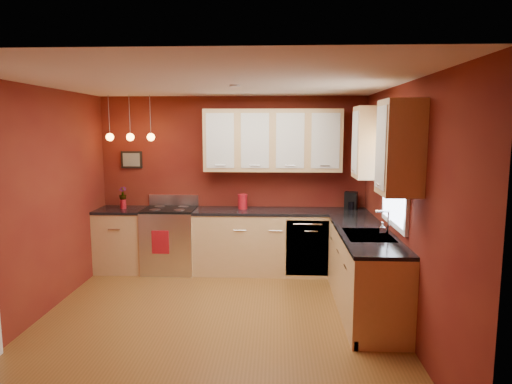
{
  "coord_description": "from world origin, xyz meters",
  "views": [
    {
      "loc": [
        0.67,
        -4.77,
        2.14
      ],
      "look_at": [
        0.4,
        1.0,
        1.32
      ],
      "focal_mm": 32.0,
      "sensor_mm": 36.0,
      "label": 1
    }
  ],
  "objects_px": {
    "red_canister": "(243,202)",
    "coffee_maker": "(351,201)",
    "soap_pump": "(382,229)",
    "gas_range": "(170,239)",
    "sink": "(368,237)"
  },
  "relations": [
    {
      "from": "coffee_maker",
      "to": "soap_pump",
      "type": "bearing_deg",
      "value": -70.06
    },
    {
      "from": "gas_range",
      "to": "coffee_maker",
      "type": "height_order",
      "value": "coffee_maker"
    },
    {
      "from": "soap_pump",
      "to": "sink",
      "type": "bearing_deg",
      "value": 145.91
    },
    {
      "from": "gas_range",
      "to": "sink",
      "type": "height_order",
      "value": "sink"
    },
    {
      "from": "gas_range",
      "to": "soap_pump",
      "type": "height_order",
      "value": "gas_range"
    },
    {
      "from": "red_canister",
      "to": "soap_pump",
      "type": "bearing_deg",
      "value": -44.85
    },
    {
      "from": "sink",
      "to": "coffee_maker",
      "type": "bearing_deg",
      "value": 87.84
    },
    {
      "from": "gas_range",
      "to": "sink",
      "type": "distance_m",
      "value": 3.05
    },
    {
      "from": "soap_pump",
      "to": "gas_range",
      "type": "bearing_deg",
      "value": 150.01
    },
    {
      "from": "gas_range",
      "to": "sink",
      "type": "bearing_deg",
      "value": -29.78
    },
    {
      "from": "coffee_maker",
      "to": "soap_pump",
      "type": "distance_m",
      "value": 1.73
    },
    {
      "from": "coffee_maker",
      "to": "soap_pump",
      "type": "relative_size",
      "value": 1.57
    },
    {
      "from": "red_canister",
      "to": "coffee_maker",
      "type": "bearing_deg",
      "value": 2.36
    },
    {
      "from": "gas_range",
      "to": "soap_pump",
      "type": "bearing_deg",
      "value": -29.99
    },
    {
      "from": "coffee_maker",
      "to": "gas_range",
      "type": "bearing_deg",
      "value": -159.29
    }
  ]
}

